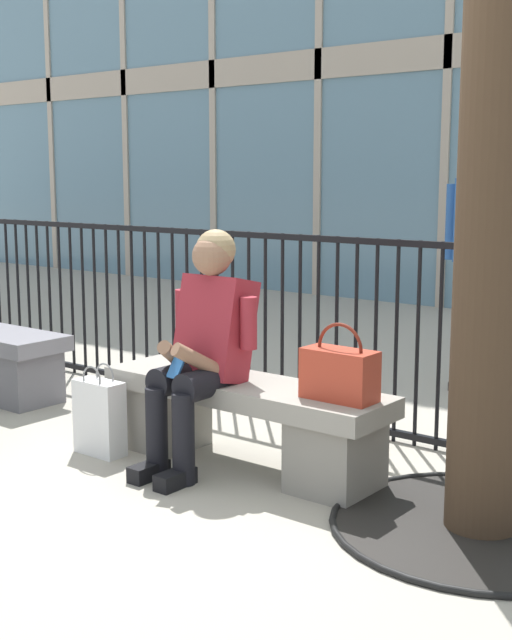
{
  "coord_description": "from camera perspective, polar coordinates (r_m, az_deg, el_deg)",
  "views": [
    {
      "loc": [
        2.69,
        -3.29,
        1.48
      ],
      "look_at": [
        0.0,
        0.1,
        0.75
      ],
      "focal_mm": 48.43,
      "sensor_mm": 36.0,
      "label": 1
    }
  ],
  "objects": [
    {
      "name": "plaza_railing",
      "position": [
        5.02,
        5.34,
        -0.87
      ],
      "size": [
        7.35,
        0.04,
        1.14
      ],
      "color": "black",
      "rests_on": "ground"
    },
    {
      "name": "bystander_at_railing",
      "position": [
        6.07,
        14.75,
        4.72
      ],
      "size": [
        0.55,
        0.34,
        1.71
      ],
      "color": "#383D4C",
      "rests_on": "ground"
    },
    {
      "name": "shopping_bag",
      "position": [
        4.7,
        -10.3,
        -6.3
      ],
      "size": [
        0.29,
        0.13,
        0.49
      ],
      "color": "white",
      "rests_on": "ground"
    },
    {
      "name": "stone_bench",
      "position": [
        4.42,
        -0.81,
        -6.3
      ],
      "size": [
        1.6,
        0.44,
        0.45
      ],
      "color": "gray",
      "rests_on": "ground"
    },
    {
      "name": "ground_plane",
      "position": [
        4.5,
        -0.8,
        -9.62
      ],
      "size": [
        60.0,
        60.0,
        0.0
      ],
      "primitive_type": "plane",
      "color": "#A8A091"
    },
    {
      "name": "handbag_on_bench",
      "position": [
        4.01,
        5.54,
        -3.51
      ],
      "size": [
        0.35,
        0.17,
        0.36
      ],
      "color": "#B23823",
      "rests_on": "stone_bench"
    },
    {
      "name": "seated_person_with_phone",
      "position": [
        4.34,
        -3.49,
        -1.48
      ],
      "size": [
        0.52,
        0.66,
        1.21
      ],
      "color": "black",
      "rests_on": "ground"
    }
  ]
}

